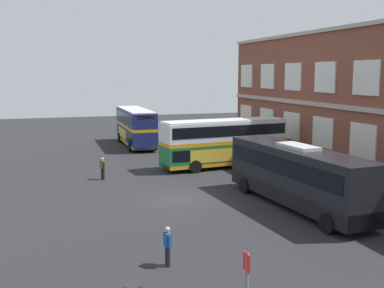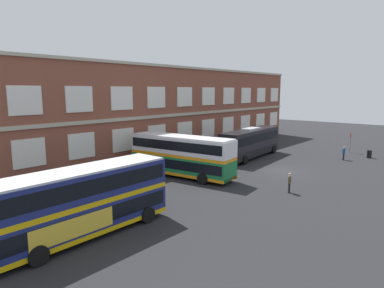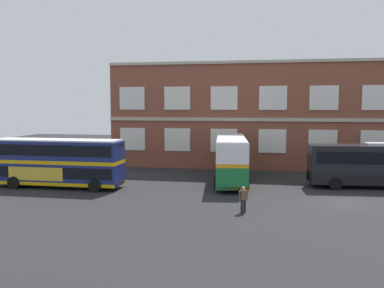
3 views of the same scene
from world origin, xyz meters
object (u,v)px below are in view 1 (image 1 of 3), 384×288
object	(u,v)px
touring_coach	(297,176)
bus_stand_flag	(247,287)
double_decker_middle	(224,142)
waiting_passenger	(168,244)
double_decker_near	(135,126)
second_passenger	(103,167)

from	to	relation	value
touring_coach	bus_stand_flag	size ratio (longest dim) A/B	4.50
double_decker_middle	touring_coach	world-z (taller)	double_decker_middle
waiting_passenger	double_decker_near	bearing A→B (deg)	171.29
double_decker_middle	waiting_passenger	bearing A→B (deg)	-28.06
double_decker_near	waiting_passenger	world-z (taller)	double_decker_near
double_decker_near	touring_coach	distance (m)	27.24
double_decker_middle	bus_stand_flag	bearing A→B (deg)	-20.25
second_passenger	bus_stand_flag	bearing A→B (deg)	3.61
second_passenger	bus_stand_flag	world-z (taller)	bus_stand_flag
waiting_passenger	second_passenger	size ratio (longest dim) A/B	1.00
bus_stand_flag	touring_coach	bearing A→B (deg)	143.98
touring_coach	waiting_passenger	size ratio (longest dim) A/B	7.15
touring_coach	waiting_passenger	distance (m)	11.39
double_decker_middle	second_passenger	distance (m)	10.77
double_decker_middle	touring_coach	xyz separation A→B (m)	(12.71, -0.40, -0.24)
waiting_passenger	bus_stand_flag	bearing A→B (deg)	8.50
double_decker_near	waiting_passenger	size ratio (longest dim) A/B	6.48
second_passenger	touring_coach	bearing A→B (deg)	42.76
waiting_passenger	second_passenger	xyz separation A→B (m)	(-17.03, -0.56, 0.00)
touring_coach	second_passenger	bearing A→B (deg)	-137.24
double_decker_middle	second_passenger	size ratio (longest dim) A/B	6.59
double_decker_middle	double_decker_near	bearing A→B (deg)	-160.67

